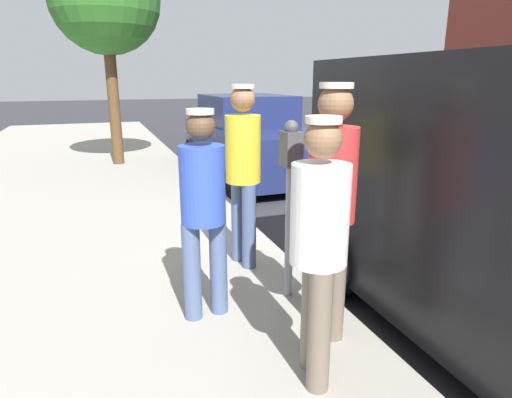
{
  "coord_description": "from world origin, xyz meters",
  "views": [
    {
      "loc": [
        2.81,
        3.79,
        1.99
      ],
      "look_at": [
        1.65,
        0.61,
        1.05
      ],
      "focal_mm": 30.6,
      "sensor_mm": 36.0,
      "label": 1
    }
  ],
  "objects_px": {
    "pedestrian_in_blue": "(203,204)",
    "parked_sedan_behind": "(249,140)",
    "pedestrian_in_white": "(319,239)",
    "pedestrian_in_yellow": "(243,164)",
    "parking_meter_near": "(290,180)",
    "pedestrian_in_red": "(331,196)"
  },
  "relations": [
    {
      "from": "parked_sedan_behind",
      "to": "pedestrian_in_blue",
      "type": "bearing_deg",
      "value": 67.35
    },
    {
      "from": "parking_meter_near",
      "to": "pedestrian_in_blue",
      "type": "distance_m",
      "value": 0.77
    },
    {
      "from": "parking_meter_near",
      "to": "pedestrian_in_red",
      "type": "distance_m",
      "value": 0.61
    },
    {
      "from": "parking_meter_near",
      "to": "pedestrian_in_white",
      "type": "bearing_deg",
      "value": 74.32
    },
    {
      "from": "pedestrian_in_yellow",
      "to": "parked_sedan_behind",
      "type": "bearing_deg",
      "value": -110.01
    },
    {
      "from": "pedestrian_in_yellow",
      "to": "parked_sedan_behind",
      "type": "distance_m",
      "value": 4.94
    },
    {
      "from": "pedestrian_in_blue",
      "to": "parked_sedan_behind",
      "type": "height_order",
      "value": "pedestrian_in_blue"
    },
    {
      "from": "parking_meter_near",
      "to": "pedestrian_in_yellow",
      "type": "xyz_separation_m",
      "value": [
        0.15,
        -0.77,
        0.0
      ]
    },
    {
      "from": "pedestrian_in_white",
      "to": "pedestrian_in_blue",
      "type": "xyz_separation_m",
      "value": [
        0.46,
        -0.98,
        -0.01
      ]
    },
    {
      "from": "pedestrian_in_red",
      "to": "pedestrian_in_yellow",
      "type": "relative_size",
      "value": 1.02
    },
    {
      "from": "parking_meter_near",
      "to": "pedestrian_in_white",
      "type": "height_order",
      "value": "pedestrian_in_white"
    },
    {
      "from": "parking_meter_near",
      "to": "parked_sedan_behind",
      "type": "xyz_separation_m",
      "value": [
        -1.53,
        -5.4,
        -0.43
      ]
    },
    {
      "from": "parking_meter_near",
      "to": "parked_sedan_behind",
      "type": "relative_size",
      "value": 0.34
    },
    {
      "from": "pedestrian_in_blue",
      "to": "pedestrian_in_yellow",
      "type": "distance_m",
      "value": 1.05
    },
    {
      "from": "pedestrian_in_white",
      "to": "pedestrian_in_yellow",
      "type": "xyz_separation_m",
      "value": [
        -0.15,
        -1.83,
        0.09
      ]
    },
    {
      "from": "parking_meter_near",
      "to": "pedestrian_in_yellow",
      "type": "relative_size",
      "value": 0.85
    },
    {
      "from": "pedestrian_in_yellow",
      "to": "parking_meter_near",
      "type": "bearing_deg",
      "value": 101.2
    },
    {
      "from": "pedestrian_in_blue",
      "to": "pedestrian_in_red",
      "type": "height_order",
      "value": "pedestrian_in_red"
    },
    {
      "from": "parking_meter_near",
      "to": "pedestrian_in_white",
      "type": "relative_size",
      "value": 0.92
    },
    {
      "from": "parking_meter_near",
      "to": "pedestrian_in_white",
      "type": "xyz_separation_m",
      "value": [
        0.3,
        1.06,
        -0.09
      ]
    },
    {
      "from": "pedestrian_in_red",
      "to": "parking_meter_near",
      "type": "bearing_deg",
      "value": -86.88
    },
    {
      "from": "pedestrian_in_yellow",
      "to": "parked_sedan_behind",
      "type": "height_order",
      "value": "pedestrian_in_yellow"
    }
  ]
}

